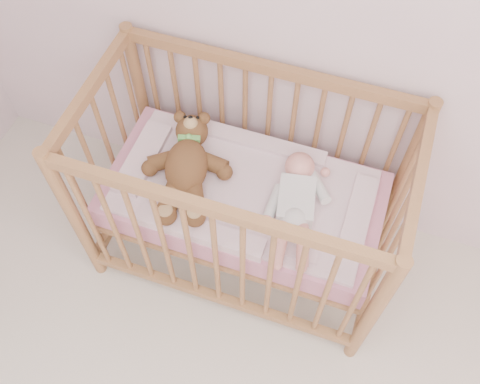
% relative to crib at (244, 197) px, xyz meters
% --- Properties ---
extents(wall_back, '(4.00, 0.02, 2.70)m').
position_rel_crib_xyz_m(wall_back, '(0.40, 0.40, 0.85)').
color(wall_back, silver).
rests_on(wall_back, floor).
extents(crib, '(1.36, 0.76, 1.00)m').
position_rel_crib_xyz_m(crib, '(0.00, 0.00, 0.00)').
color(crib, '#A06F44').
rests_on(crib, floor).
extents(mattress, '(1.22, 0.62, 0.13)m').
position_rel_crib_xyz_m(mattress, '(0.00, 0.00, -0.01)').
color(mattress, pink).
rests_on(mattress, crib).
extents(blanket, '(1.10, 0.58, 0.06)m').
position_rel_crib_xyz_m(blanket, '(0.00, 0.00, 0.06)').
color(blanket, pink).
rests_on(blanket, mattress).
extents(baby, '(0.38, 0.62, 0.14)m').
position_rel_crib_xyz_m(baby, '(0.24, -0.02, 0.14)').
color(baby, silver).
rests_on(baby, blanket).
extents(teddy_bear, '(0.55, 0.67, 0.16)m').
position_rel_crib_xyz_m(teddy_bear, '(-0.25, -0.02, 0.15)').
color(teddy_bear, brown).
rests_on(teddy_bear, blanket).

